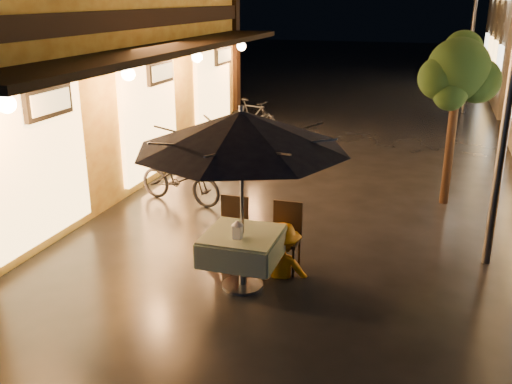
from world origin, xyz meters
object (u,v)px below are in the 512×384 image
(cafe_table, at_px, (242,246))
(person_yellow, at_px, (282,225))
(patio_umbrella, at_px, (241,130))
(table_lantern, at_px, (238,228))
(bicycle_0, at_px, (180,179))
(person_orange, at_px, (229,221))

(cafe_table, bearing_deg, person_yellow, 52.26)
(patio_umbrella, xyz_separation_m, table_lantern, (0.00, -0.18, -1.23))
(bicycle_0, bearing_deg, person_orange, -130.59)
(person_yellow, height_order, bicycle_0, person_yellow)
(table_lantern, relative_size, person_orange, 0.18)
(person_yellow, bearing_deg, cafe_table, 43.50)
(cafe_table, xyz_separation_m, person_orange, (-0.38, 0.52, 0.12))
(table_lantern, xyz_separation_m, bicycle_0, (-2.19, 2.99, -0.46))
(table_lantern, distance_m, person_yellow, 0.82)
(table_lantern, height_order, person_yellow, person_yellow)
(patio_umbrella, height_order, bicycle_0, patio_umbrella)
(patio_umbrella, bearing_deg, person_orange, 126.44)
(person_yellow, xyz_separation_m, bicycle_0, (-2.59, 2.29, -0.28))
(patio_umbrella, bearing_deg, person_yellow, 52.26)
(patio_umbrella, distance_m, person_yellow, 1.55)
(person_orange, xyz_separation_m, bicycle_0, (-1.81, 2.29, -0.25))
(patio_umbrella, xyz_separation_m, person_orange, (-0.38, 0.52, -1.44))
(person_orange, distance_m, bicycle_0, 2.93)
(person_orange, bearing_deg, table_lantern, 116.17)
(cafe_table, distance_m, patio_umbrella, 1.56)
(patio_umbrella, height_order, person_yellow, patio_umbrella)
(person_orange, relative_size, person_yellow, 0.96)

